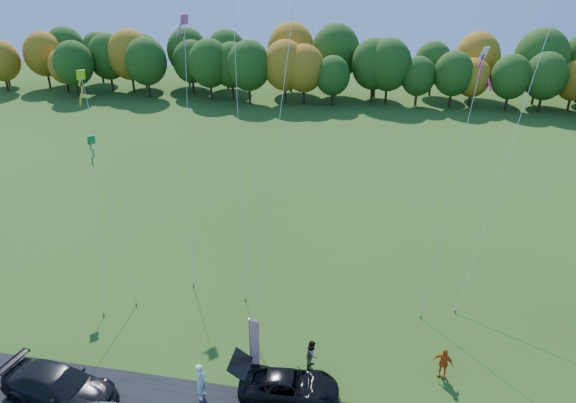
# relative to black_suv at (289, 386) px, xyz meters

# --- Properties ---
(ground) EXTENTS (160.00, 160.00, 0.00)m
(ground) POSITION_rel_black_suv_xyz_m (-1.40, 1.15, -0.66)
(ground) COLOR #2B5015
(tree_line) EXTENTS (116.00, 12.00, 10.00)m
(tree_line) POSITION_rel_black_suv_xyz_m (-1.40, 56.15, -0.66)
(tree_line) COLOR #1E4711
(tree_line) RESTS_ON ground
(black_suv) EXTENTS (4.94, 2.59, 1.33)m
(black_suv) POSITION_rel_black_suv_xyz_m (0.00, 0.00, 0.00)
(black_suv) COLOR black
(black_suv) RESTS_ON ground
(dark_truck_a) EXTENTS (5.97, 3.12, 1.65)m
(dark_truck_a) POSITION_rel_black_suv_xyz_m (-10.67, -2.18, 0.16)
(dark_truck_a) COLOR black
(dark_truck_a) RESTS_ON ground
(person_tailgate_a) EXTENTS (0.56, 0.77, 1.96)m
(person_tailgate_a) POSITION_rel_black_suv_xyz_m (-4.09, -0.78, 0.31)
(person_tailgate_a) COLOR white
(person_tailgate_a) RESTS_ON ground
(person_tailgate_b) EXTENTS (0.70, 0.86, 1.63)m
(person_tailgate_b) POSITION_rel_black_suv_xyz_m (0.79, 2.24, 0.15)
(person_tailgate_b) COLOR gray
(person_tailgate_b) RESTS_ON ground
(person_east) EXTENTS (1.08, 0.74, 1.71)m
(person_east) POSITION_rel_black_suv_xyz_m (7.33, 2.78, 0.19)
(person_east) COLOR #D85A14
(person_east) RESTS_ON ground
(feather_flag) EXTENTS (0.49, 0.08, 3.72)m
(feather_flag) POSITION_rel_black_suv_xyz_m (-1.91, 0.84, 1.60)
(feather_flag) COLOR #999999
(feather_flag) RESTS_ON ground
(kite_delta_blue) EXTENTS (4.08, 9.96, 27.62)m
(kite_delta_blue) POSITION_rel_black_suv_xyz_m (-5.40, 11.62, 12.91)
(kite_delta_blue) COLOR #4C3F33
(kite_delta_blue) RESTS_ON ground
(kite_parafoil_orange) EXTENTS (8.11, 12.79, 23.18)m
(kite_parafoil_orange) POSITION_rel_black_suv_xyz_m (11.72, 14.34, 10.72)
(kite_parafoil_orange) COLOR #4C3F33
(kite_parafoil_orange) RESTS_ON ground
(kite_delta_red) EXTENTS (2.42, 10.89, 23.14)m
(kite_delta_red) POSITION_rel_black_suv_xyz_m (-2.08, 8.45, 10.93)
(kite_delta_red) COLOR #4C3F33
(kite_delta_red) RESTS_ON ground
(kite_diamond_yellow) EXTENTS (4.75, 5.41, 13.48)m
(kite_diamond_yellow) POSITION_rel_black_suv_xyz_m (-12.59, 7.80, 5.88)
(kite_diamond_yellow) COLOR #4C3F33
(kite_diamond_yellow) RESTS_ON ground
(kite_diamond_green) EXTENTS (3.27, 6.57, 9.41)m
(kite_diamond_green) POSITION_rel_black_suv_xyz_m (-13.30, 7.13, 3.84)
(kite_diamond_green) COLOR #4C3F33
(kite_diamond_green) RESTS_ON ground
(kite_diamond_white) EXTENTS (2.65, 5.53, 15.16)m
(kite_diamond_white) POSITION_rel_black_suv_xyz_m (7.58, 9.85, 6.76)
(kite_diamond_white) COLOR #4C3F33
(kite_diamond_white) RESTS_ON ground
(kite_diamond_pink) EXTENTS (3.02, 8.85, 16.25)m
(kite_diamond_pink) POSITION_rel_black_suv_xyz_m (-8.95, 12.06, 7.23)
(kite_diamond_pink) COLOR #4C3F33
(kite_diamond_pink) RESTS_ON ground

